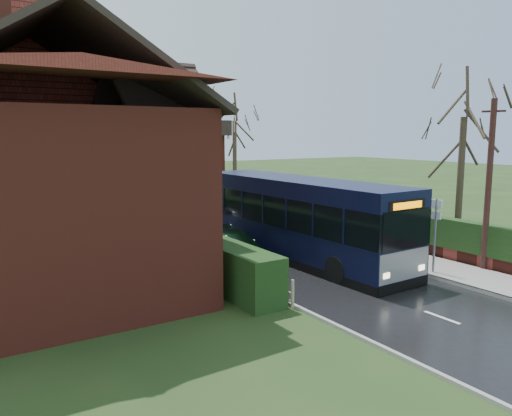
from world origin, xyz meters
TOP-DOWN VIEW (x-y plane):
  - ground at (0.00, 0.00)m, footprint 140.00×140.00m
  - road at (0.00, 10.00)m, footprint 6.00×100.00m
  - pavement at (4.25, 10.00)m, footprint 2.50×100.00m
  - kerb_right at (3.05, 10.00)m, footprint 0.12×100.00m
  - kerb_left at (-3.05, 10.00)m, footprint 0.12×100.00m
  - front_hedge at (-3.90, 5.00)m, footprint 1.20×16.00m
  - picket_fence at (-3.15, 5.00)m, footprint 0.10×16.00m
  - right_wall_hedge at (5.80, 10.00)m, footprint 0.60×50.00m
  - brick_house at (-8.73, 4.78)m, footprint 9.30×14.60m
  - bus at (0.80, 1.82)m, footprint 2.89×11.32m
  - car_silver at (-2.80, 7.87)m, footprint 2.20×4.40m
  - car_green at (-1.60, 3.19)m, footprint 2.02×4.23m
  - car_distant at (2.00, 44.61)m, footprint 1.99×4.39m
  - bus_stop_sign at (3.45, -3.00)m, footprint 0.11×0.44m
  - telegraph_pole at (5.53, -3.69)m, footprint 0.28×0.84m
  - tree_right_near at (7.33, -1.21)m, footprint 3.97×3.97m
  - tree_right_far at (8.56, 20.48)m, footprint 4.65×4.65m

SIDE VIEW (x-z plane):
  - ground at x=0.00m, z-range 0.00..0.00m
  - road at x=0.00m, z-range 0.00..0.02m
  - kerb_left at x=-3.05m, z-range 0.00..0.10m
  - pavement at x=4.25m, z-range 0.00..0.14m
  - kerb_right at x=3.05m, z-range 0.00..0.14m
  - picket_fence at x=-3.15m, z-range 0.00..0.90m
  - car_green at x=-1.60m, z-range 0.00..1.19m
  - car_distant at x=2.00m, z-range 0.00..1.40m
  - car_silver at x=-2.80m, z-range 0.00..1.44m
  - front_hedge at x=-3.90m, z-range 0.00..1.60m
  - right_wall_hedge at x=5.80m, z-range 0.12..1.92m
  - bus at x=0.80m, z-range -0.01..3.40m
  - bus_stop_sign at x=3.45m, z-range 0.46..3.38m
  - telegraph_pole at x=5.53m, z-range 0.04..6.62m
  - brick_house at x=-8.73m, z-range -0.77..9.53m
  - tree_right_near at x=7.33m, z-range 2.12..10.69m
  - tree_right_far at x=8.56m, z-range 2.22..11.21m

